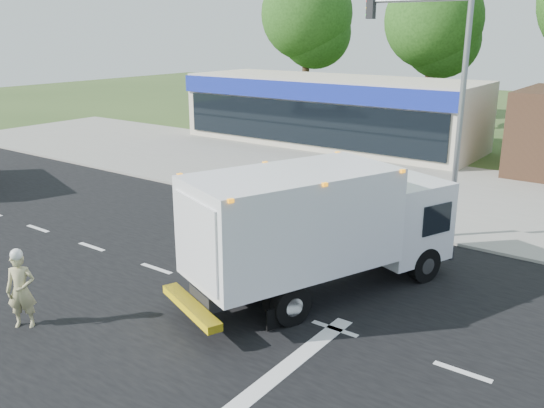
% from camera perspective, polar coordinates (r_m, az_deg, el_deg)
% --- Properties ---
extents(ground, '(120.00, 120.00, 0.00)m').
position_cam_1_polar(ground, '(15.34, -3.62, -9.07)').
color(ground, '#385123').
rests_on(ground, ground).
extents(road_asphalt, '(60.00, 14.00, 0.02)m').
position_cam_1_polar(road_asphalt, '(15.33, -3.62, -9.06)').
color(road_asphalt, black).
rests_on(road_asphalt, ground).
extents(sidewalk, '(60.00, 2.40, 0.12)m').
position_cam_1_polar(sidewalk, '(21.79, 10.25, -1.16)').
color(sidewalk, gray).
rests_on(sidewalk, ground).
extents(parking_apron, '(60.00, 9.00, 0.02)m').
position_cam_1_polar(parking_apron, '(26.96, 15.71, 1.85)').
color(parking_apron, gray).
rests_on(parking_apron, ground).
extents(lane_markings, '(55.20, 7.00, 0.01)m').
position_cam_1_polar(lane_markings, '(13.64, -2.85, -12.48)').
color(lane_markings, silver).
rests_on(lane_markings, road_asphalt).
extents(ems_box_truck, '(5.03, 8.06, 3.43)m').
position_cam_1_polar(ems_box_truck, '(14.80, 4.71, -1.81)').
color(ems_box_truck, black).
rests_on(ems_box_truck, ground).
extents(emergency_worker, '(0.80, 0.77, 1.95)m').
position_cam_1_polar(emergency_worker, '(14.64, -23.61, -7.73)').
color(emergency_worker, tan).
rests_on(emergency_worker, ground).
extents(retail_strip_mall, '(18.00, 6.20, 4.00)m').
position_cam_1_polar(retail_strip_mall, '(35.65, 5.74, 9.22)').
color(retail_strip_mall, beige).
rests_on(retail_strip_mall, ground).
extents(traffic_signal_pole, '(3.51, 0.25, 8.00)m').
position_cam_1_polar(traffic_signal_pole, '(19.38, 16.56, 10.92)').
color(traffic_signal_pole, gray).
rests_on(traffic_signal_pole, ground).
extents(background_trees, '(36.77, 7.39, 12.10)m').
position_cam_1_polar(background_trees, '(39.93, 23.01, 16.57)').
color(background_trees, '#332114').
rests_on(background_trees, ground).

